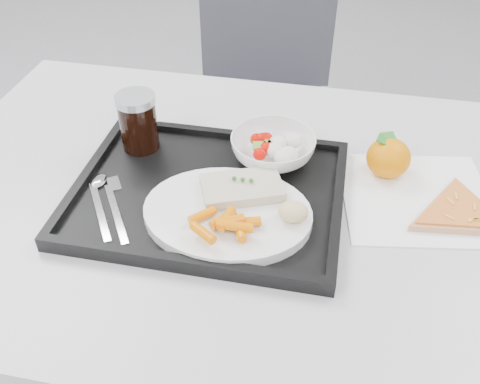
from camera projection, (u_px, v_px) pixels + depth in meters
table at (253, 222)px, 0.96m from camera, size 1.20×0.80×0.75m
chair at (260, 79)px, 1.68m from camera, size 0.47×0.47×0.93m
tray at (208, 194)px, 0.91m from camera, size 0.45×0.35×0.03m
dinner_plate at (227, 214)px, 0.85m from camera, size 0.27×0.27×0.02m
fish_fillet at (242, 188)px, 0.87m from camera, size 0.15×0.12×0.03m
bread_roll at (293, 212)px, 0.81m from camera, size 0.06×0.05×0.03m
salad_bowl at (273, 148)px, 0.96m from camera, size 0.15×0.15×0.05m
cola_glass at (138, 121)px, 0.97m from camera, size 0.07×0.07×0.11m
cutlery at (105, 199)px, 0.89m from camera, size 0.13×0.16×0.01m
napkin at (417, 197)px, 0.91m from camera, size 0.28×0.28×0.00m
tangerine at (388, 158)px, 0.94m from camera, size 0.08×0.08×0.07m
pizza_slice at (459, 213)px, 0.87m from camera, size 0.27×0.27×0.02m
carrot_pile at (226, 223)px, 0.80m from camera, size 0.11×0.08×0.02m
salad_contents at (276, 147)px, 0.94m from camera, size 0.09×0.09×0.03m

